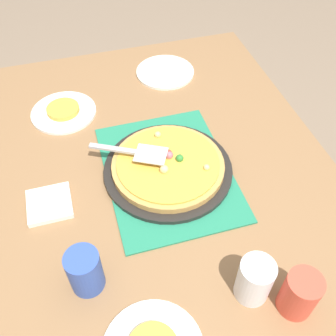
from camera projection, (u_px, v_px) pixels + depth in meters
ground_plane at (168, 284)px, 1.73m from camera, size 8.00×8.00×0.00m
dining_table at (168, 195)px, 1.25m from camera, size 1.40×1.00×0.75m
placemat at (168, 172)px, 1.17m from camera, size 0.48×0.36×0.01m
pizza_pan at (168, 170)px, 1.16m from camera, size 0.38×0.38×0.01m
pizza at (168, 165)px, 1.15m from camera, size 0.33×0.33×0.05m
plate_far_right at (64, 112)px, 1.34m from camera, size 0.22×0.22×0.01m
plate_side at (165, 72)px, 1.50m from camera, size 0.22×0.22×0.01m
served_slice_right at (63, 109)px, 1.34m from camera, size 0.11×0.11×0.02m
cup_near at (254, 280)px, 0.88m from camera, size 0.08×0.08×0.12m
cup_far at (300, 294)px, 0.86m from camera, size 0.08×0.08×0.12m
cup_corner at (85, 271)px, 0.89m from camera, size 0.08×0.08×0.12m
pizza_server at (135, 152)px, 1.13m from camera, size 0.14×0.22×0.01m
napkin_stack at (49, 204)px, 1.08m from camera, size 0.12×0.12×0.02m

